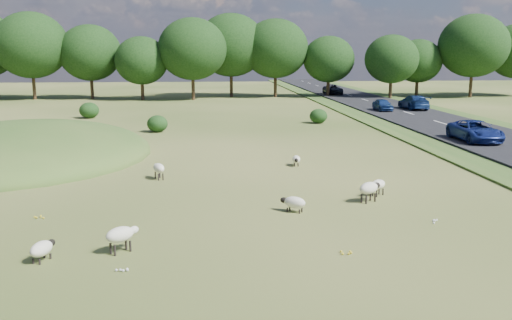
{
  "coord_description": "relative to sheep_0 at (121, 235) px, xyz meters",
  "views": [
    {
      "loc": [
        -0.48,
        -23.91,
        6.32
      ],
      "look_at": [
        2.0,
        4.0,
        1.0
      ],
      "focal_mm": 40.0,
      "sensor_mm": 36.0,
      "label": 1
    }
  ],
  "objects": [
    {
      "name": "road",
      "position": [
        23.23,
        36.2,
        -0.47
      ],
      "size": [
        8.0,
        150.0,
        0.25
      ],
      "primitive_type": "cube",
      "color": "black",
      "rests_on": "ground"
    },
    {
      "name": "sheep_3",
      "position": [
        10.35,
        6.42,
        -0.09
      ],
      "size": [
        0.99,
        0.88,
        0.73
      ],
      "rotation": [
        0.0,
        0.0,
        3.81
      ],
      "color": "beige",
      "rests_on": "ground"
    },
    {
      "name": "car_4",
      "position": [
        25.13,
        41.97,
        0.4
      ],
      "size": [
        2.1,
        5.18,
        1.5
      ],
      "primitive_type": "imported",
      "rotation": [
        0.0,
        0.0,
        3.14
      ],
      "color": "navy",
      "rests_on": "road"
    },
    {
      "name": "sheep_6",
      "position": [
        -2.31,
        -0.56,
        -0.2
      ],
      "size": [
        0.78,
        1.14,
        0.63
      ],
      "rotation": [
        0.0,
        0.0,
        1.19
      ],
      "color": "beige",
      "rests_on": "ground"
    },
    {
      "name": "ground",
      "position": [
        3.23,
        26.2,
        -0.6
      ],
      "size": [
        160.0,
        160.0,
        0.0
      ],
      "primitive_type": "plane",
      "color": "#2E4A17",
      "rests_on": "ground"
    },
    {
      "name": "mound",
      "position": [
        -8.77,
        18.2,
        -0.6
      ],
      "size": [
        16.0,
        20.0,
        4.0
      ],
      "primitive_type": "ellipsoid",
      "color": "#33561E",
      "rests_on": "ground"
    },
    {
      "name": "sheep_2",
      "position": [
        9.66,
        5.4,
        0.02
      ],
      "size": [
        1.21,
        1.01,
        0.88
      ],
      "rotation": [
        0.0,
        0.0,
        0.61
      ],
      "color": "beige",
      "rests_on": "ground"
    },
    {
      "name": "sheep_0",
      "position": [
        0.0,
        0.0,
        0.0
      ],
      "size": [
        1.14,
        1.05,
        0.86
      ],
      "rotation": [
        0.0,
        0.0,
        0.7
      ],
      "color": "beige",
      "rests_on": "ground"
    },
    {
      "name": "treeline",
      "position": [
        2.17,
        61.64,
        5.97
      ],
      "size": [
        96.28,
        14.66,
        11.7
      ],
      "color": "black",
      "rests_on": "ground"
    },
    {
      "name": "sheep_5",
      "position": [
        6.23,
        4.16,
        -0.2
      ],
      "size": [
        1.1,
        0.91,
        0.64
      ],
      "rotation": [
        0.0,
        0.0,
        2.55
      ],
      "color": "beige",
      "rests_on": "ground"
    },
    {
      "name": "car_1",
      "position": [
        21.33,
        19.86,
        0.36
      ],
      "size": [
        2.34,
        5.08,
        1.41
      ],
      "primitive_type": "imported",
      "color": "navy",
      "rests_on": "road"
    },
    {
      "name": "car_0",
      "position": [
        21.33,
        64.52,
        0.34
      ],
      "size": [
        2.27,
        4.91,
        1.37
      ],
      "primitive_type": "imported",
      "color": "black",
      "rests_on": "road"
    },
    {
      "name": "car_3",
      "position": [
        21.33,
        40.78,
        0.27
      ],
      "size": [
        1.45,
        3.61,
        1.23
      ],
      "primitive_type": "imported",
      "color": "navy",
      "rests_on": "road"
    },
    {
      "name": "sheep_1",
      "position": [
        7.81,
        13.5,
        -0.23
      ],
      "size": [
        0.55,
        1.04,
        0.58
      ],
      "rotation": [
        0.0,
        0.0,
        4.57
      ],
      "color": "beige",
      "rests_on": "ground"
    },
    {
      "name": "shrubs",
      "position": [
        -0.59,
        33.87,
        0.11
      ],
      "size": [
        23.07,
        12.12,
        1.54
      ],
      "color": "black",
      "rests_on": "ground"
    },
    {
      "name": "sheep_4",
      "position": [
        0.35,
        10.72,
        -0.03
      ],
      "size": [
        0.79,
        1.17,
        0.81
      ],
      "rotation": [
        0.0,
        0.0,
        1.94
      ],
      "color": "beige",
      "rests_on": "ground"
    }
  ]
}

